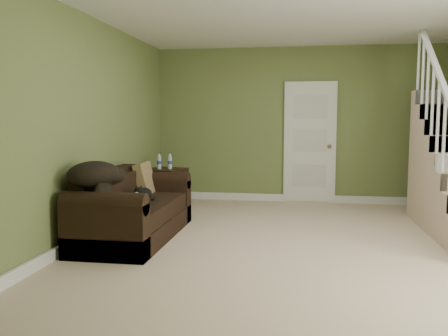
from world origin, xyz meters
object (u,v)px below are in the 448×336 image
(sofa, at_px, (132,212))
(banana, at_px, (129,209))
(cat, at_px, (143,194))
(side_table, at_px, (166,188))

(sofa, relative_size, banana, 12.20)
(cat, relative_size, banana, 2.67)
(sofa, relative_size, cat, 4.58)
(sofa, xyz_separation_m, banana, (0.17, -0.55, 0.15))
(banana, bearing_deg, sofa, 96.25)
(sofa, relative_size, side_table, 2.35)
(side_table, distance_m, cat, 1.81)
(sofa, bearing_deg, banana, -73.03)
(cat, height_order, banana, cat)
(sofa, distance_m, banana, 0.60)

